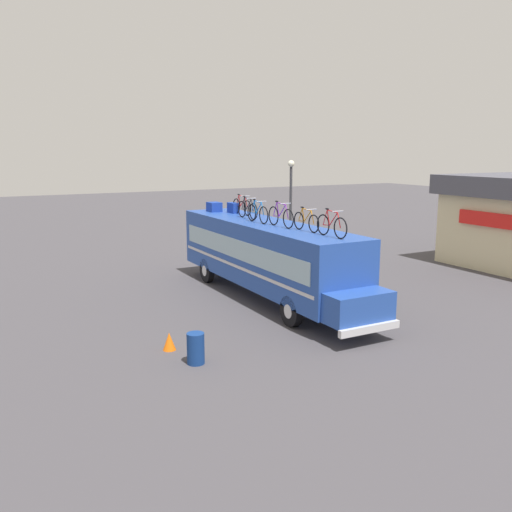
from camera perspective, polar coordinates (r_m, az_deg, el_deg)
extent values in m
plane|color=#423F44|center=(22.89, 0.86, -4.26)|extent=(120.00, 120.00, 0.00)
cube|color=#23479E|center=(22.46, 0.87, 0.41)|extent=(11.33, 2.43, 2.48)
cube|color=#23479E|center=(17.66, 10.69, -5.26)|extent=(0.99, 2.23, 0.96)
cube|color=#99B7C6|center=(21.86, -1.94, 0.70)|extent=(10.43, 0.04, 0.78)
cube|color=#99B7C6|center=(23.04, 3.55, 1.21)|extent=(10.43, 0.04, 0.78)
cube|color=silver|center=(22.00, -1.93, -1.14)|extent=(10.88, 0.03, 0.12)
cube|color=silver|center=(23.17, 3.53, -0.53)|extent=(10.88, 0.03, 0.12)
cube|color=silver|center=(17.41, 11.77, -7.46)|extent=(0.16, 2.30, 0.24)
cylinder|color=black|center=(19.02, 3.70, -5.75)|extent=(1.10, 0.28, 1.10)
cylinder|color=silver|center=(19.02, 3.70, -5.75)|extent=(0.49, 0.30, 0.49)
cylinder|color=black|center=(20.20, 8.90, -4.86)|extent=(1.10, 0.28, 1.10)
cylinder|color=silver|center=(20.20, 8.90, -4.86)|extent=(0.49, 0.30, 0.49)
cylinder|color=black|center=(25.36, -5.13, -1.52)|extent=(1.10, 0.28, 1.10)
cylinder|color=silver|center=(25.36, -5.13, -1.52)|extent=(0.49, 0.30, 0.49)
cylinder|color=black|center=(26.26, -0.82, -1.04)|extent=(1.10, 0.28, 1.10)
cylinder|color=silver|center=(26.26, -0.82, -1.04)|extent=(0.49, 0.30, 0.49)
cube|color=#193899|center=(26.22, -4.38, 5.13)|extent=(0.70, 0.55, 0.44)
cube|color=#193899|center=(25.61, -2.38, 5.05)|extent=(0.69, 0.33, 0.47)
torus|color=black|center=(25.42, -2.05, 5.25)|extent=(0.69, 0.04, 0.69)
torus|color=black|center=(24.45, -0.91, 5.03)|extent=(0.69, 0.04, 0.69)
cylinder|color=red|center=(25.10, -1.72, 5.78)|extent=(0.21, 0.04, 0.49)
cylinder|color=red|center=(24.81, -1.38, 5.68)|extent=(0.51, 0.04, 0.48)
cylinder|color=red|center=(24.87, -1.47, 6.25)|extent=(0.66, 0.04, 0.07)
cylinder|color=red|center=(25.23, -1.84, 5.24)|extent=(0.42, 0.03, 0.05)
cylinder|color=red|center=(25.29, -1.94, 5.80)|extent=(0.27, 0.03, 0.51)
cylinder|color=red|center=(24.51, -1.02, 5.60)|extent=(0.23, 0.03, 0.48)
cylinder|color=silver|center=(24.57, -1.13, 6.28)|extent=(0.03, 0.44, 0.03)
ellipsoid|color=black|center=(25.16, -1.82, 6.43)|extent=(0.20, 0.08, 0.06)
torus|color=black|center=(23.91, -1.48, 4.92)|extent=(0.71, 0.04, 0.71)
torus|color=black|center=(22.96, -0.27, 4.68)|extent=(0.71, 0.04, 0.71)
cylinder|color=black|center=(23.59, -1.13, 5.50)|extent=(0.21, 0.04, 0.51)
cylinder|color=black|center=(23.31, -0.77, 5.39)|extent=(0.50, 0.04, 0.49)
cylinder|color=black|center=(23.36, -0.87, 6.02)|extent=(0.65, 0.04, 0.07)
cylinder|color=black|center=(23.72, -1.26, 4.90)|extent=(0.41, 0.03, 0.05)
cylinder|color=black|center=(23.78, -1.36, 5.52)|extent=(0.26, 0.03, 0.53)
cylinder|color=black|center=(23.02, -0.39, 5.30)|extent=(0.22, 0.03, 0.50)
cylinder|color=silver|center=(23.08, -0.50, 6.04)|extent=(0.03, 0.44, 0.03)
ellipsoid|color=black|center=(23.64, -1.23, 6.22)|extent=(0.20, 0.08, 0.06)
torus|color=black|center=(22.52, -0.45, 4.55)|extent=(0.71, 0.04, 0.71)
torus|color=black|center=(21.64, 0.81, 4.28)|extent=(0.71, 0.04, 0.71)
cylinder|color=#197FDB|center=(22.23, -0.08, 5.15)|extent=(0.20, 0.04, 0.51)
cylinder|color=#197FDB|center=(21.96, 0.29, 5.04)|extent=(0.47, 0.04, 0.49)
cylinder|color=#197FDB|center=(22.01, 0.19, 5.70)|extent=(0.61, 0.04, 0.07)
cylinder|color=#197FDB|center=(22.35, -0.22, 4.52)|extent=(0.39, 0.03, 0.05)
cylinder|color=#197FDB|center=(22.40, -0.32, 5.17)|extent=(0.25, 0.03, 0.53)
cylinder|color=#197FDB|center=(21.69, 0.69, 4.94)|extent=(0.21, 0.03, 0.49)
cylinder|color=silver|center=(21.74, 0.57, 5.72)|extent=(0.03, 0.44, 0.03)
ellipsoid|color=black|center=(22.27, -0.18, 5.91)|extent=(0.20, 0.08, 0.06)
torus|color=black|center=(21.32, 1.84, 4.22)|extent=(0.74, 0.04, 0.74)
torus|color=black|center=(20.38, 3.39, 3.90)|extent=(0.74, 0.04, 0.74)
cylinder|color=purple|center=(21.00, 2.29, 4.88)|extent=(0.21, 0.04, 0.53)
cylinder|color=purple|center=(20.73, 2.76, 4.75)|extent=(0.51, 0.04, 0.51)
cylinder|color=purple|center=(20.77, 2.64, 5.48)|extent=(0.66, 0.04, 0.07)
cylinder|color=purple|center=(21.14, 2.12, 4.19)|extent=(0.42, 0.03, 0.05)
cylinder|color=purple|center=(21.18, 2.01, 4.91)|extent=(0.27, 0.03, 0.55)
cylinder|color=purple|center=(20.44, 3.25, 4.63)|extent=(0.23, 0.03, 0.52)
cylinder|color=silver|center=(20.49, 3.11, 5.50)|extent=(0.03, 0.44, 0.03)
ellipsoid|color=black|center=(21.05, 2.18, 5.72)|extent=(0.20, 0.08, 0.06)
torus|color=black|center=(20.20, 4.49, 3.69)|extent=(0.66, 0.04, 0.66)
torus|color=black|center=(19.39, 6.05, 3.37)|extent=(0.66, 0.04, 0.66)
cylinder|color=orange|center=(19.92, 4.96, 4.30)|extent=(0.19, 0.04, 0.47)
cylinder|color=orange|center=(19.68, 5.42, 4.17)|extent=(0.45, 0.04, 0.45)
cylinder|color=orange|center=(19.72, 5.31, 4.85)|extent=(0.59, 0.04, 0.07)
cylinder|color=orange|center=(20.04, 4.78, 3.66)|extent=(0.37, 0.03, 0.05)
cylinder|color=orange|center=(20.08, 4.67, 4.33)|extent=(0.24, 0.03, 0.49)
cylinder|color=orange|center=(19.43, 5.92, 4.04)|extent=(0.21, 0.03, 0.46)
cylinder|color=silver|center=(19.48, 5.79, 4.87)|extent=(0.03, 0.44, 0.03)
ellipsoid|color=black|center=(19.96, 4.85, 5.09)|extent=(0.20, 0.08, 0.06)
torus|color=black|center=(18.94, 7.02, 3.26)|extent=(0.72, 0.04, 0.72)
torus|color=black|center=(18.15, 8.80, 2.89)|extent=(0.72, 0.04, 0.72)
cylinder|color=red|center=(18.67, 7.56, 3.98)|extent=(0.19, 0.04, 0.52)
cylinder|color=red|center=(18.43, 8.09, 3.83)|extent=(0.46, 0.04, 0.50)
cylinder|color=red|center=(18.47, 7.97, 4.63)|extent=(0.59, 0.04, 0.07)
cylinder|color=red|center=(18.79, 7.35, 3.23)|extent=(0.37, 0.03, 0.05)
cylinder|color=red|center=(18.82, 7.23, 4.02)|extent=(0.24, 0.03, 0.54)
cylinder|color=red|center=(18.19, 8.66, 3.69)|extent=(0.21, 0.03, 0.50)
cylinder|color=silver|center=(18.23, 8.52, 4.64)|extent=(0.03, 0.44, 0.03)
ellipsoid|color=black|center=(18.70, 7.44, 4.90)|extent=(0.20, 0.08, 0.06)
cube|color=red|center=(28.70, 24.21, 3.34)|extent=(4.92, 0.16, 0.70)
cylinder|color=navy|center=(15.90, -6.32, -9.56)|extent=(0.50, 0.50, 0.91)
cone|color=orange|center=(17.09, -9.04, -8.78)|extent=(0.40, 0.40, 0.55)
cylinder|color=#38383D|center=(28.79, 3.62, 4.18)|extent=(0.14, 0.14, 5.24)
sphere|color=#F2EDCC|center=(28.60, 3.69, 9.60)|extent=(0.34, 0.34, 0.34)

